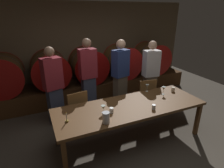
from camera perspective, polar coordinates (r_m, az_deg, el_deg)
name	(u,v)px	position (r m, az deg, el deg)	size (l,w,h in m)	color
ground_plane	(127,143)	(3.68, 4.53, -17.71)	(8.78, 8.78, 0.00)	#4C443A
back_wall	(82,49)	(5.61, -9.25, 10.75)	(6.75, 0.24, 2.59)	brown
barrel_shelf	(89,88)	(5.40, -7.03, -1.33)	(6.08, 0.90, 0.47)	#4C2D16
wine_barrel_far_left	(3,75)	(5.02, -30.71, 2.36)	(0.94, 0.86, 0.94)	#513319
wine_barrel_left	(50,70)	(4.99, -18.59, 4.23)	(0.94, 0.86, 0.94)	#513319
wine_barrel_center	(88,65)	(5.17, -7.36, 5.78)	(0.94, 0.86, 0.94)	#513319
wine_barrel_right	(122,61)	(5.55, 3.14, 7.02)	(0.94, 0.86, 0.94)	brown
wine_barrel_far_right	(151,58)	(6.09, 12.04, 7.89)	(0.94, 0.86, 0.94)	brown
dining_table	(130,108)	(3.41, 5.69, -7.53)	(2.75, 0.94, 0.73)	brown
chair_left	(77,109)	(3.83, -10.91, -7.46)	(0.45, 0.45, 0.88)	brown
chair_right	(145,94)	(4.44, 10.31, -3.17)	(0.45, 0.45, 0.88)	brown
guest_far_left	(53,86)	(4.03, -17.65, -0.64)	(0.43, 0.34, 1.69)	#33384C
guest_center_left	(88,77)	(4.29, -7.36, 2.30)	(0.39, 0.26, 1.79)	#33384C
guest_center_right	(120,75)	(4.44, 2.60, 2.84)	(0.43, 0.33, 1.74)	brown
guest_far_right	(150,74)	(4.74, 11.81, 3.14)	(0.40, 0.28, 1.68)	brown
candle_center	(67,119)	(2.98, -13.84, -10.50)	(0.05, 0.05, 0.18)	olive
pitcher	(106,117)	(2.86, -1.88, -10.31)	(0.11, 0.11, 0.18)	silver
wine_glass_left	(103,108)	(3.10, -2.73, -7.34)	(0.08, 0.08, 0.14)	silver
wine_glass_center	(147,86)	(3.97, 10.85, -0.75)	(0.07, 0.07, 0.16)	silver
wine_glass_right	(164,89)	(3.90, 15.69, -1.43)	(0.08, 0.08, 0.17)	silver
cup_left	(111,110)	(3.13, -0.16, -8.14)	(0.07, 0.07, 0.09)	white
cup_center	(154,107)	(3.31, 12.79, -6.96)	(0.06, 0.06, 0.09)	silver
cup_right	(173,89)	(4.15, 18.36, -1.54)	(0.07, 0.07, 0.09)	beige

